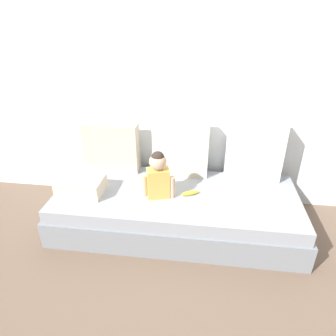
% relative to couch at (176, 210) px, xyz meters
% --- Properties ---
extents(ground_plane, '(12.00, 12.00, 0.00)m').
position_rel_couch_xyz_m(ground_plane, '(0.00, 0.00, -0.19)').
color(ground_plane, brown).
extents(back_wall, '(5.48, 0.10, 2.41)m').
position_rel_couch_xyz_m(back_wall, '(0.00, 0.60, 1.02)').
color(back_wall, silver).
rests_on(back_wall, ground).
extents(couch, '(2.28, 0.93, 0.38)m').
position_rel_couch_xyz_m(couch, '(0.00, 0.00, 0.00)').
color(couch, gray).
rests_on(couch, ground).
extents(throw_pillow_left, '(0.55, 0.16, 0.50)m').
position_rel_couch_xyz_m(throw_pillow_left, '(-0.71, 0.37, 0.44)').
color(throw_pillow_left, '#C1B29E').
rests_on(throw_pillow_left, couch).
extents(throw_pillow_center, '(0.54, 0.16, 0.57)m').
position_rel_couch_xyz_m(throw_pillow_center, '(0.00, 0.37, 0.48)').
color(throw_pillow_center, beige).
rests_on(throw_pillow_center, couch).
extents(throw_pillow_right, '(0.53, 0.16, 0.59)m').
position_rel_couch_xyz_m(throw_pillow_right, '(0.71, 0.37, 0.49)').
color(throw_pillow_right, silver).
rests_on(throw_pillow_right, couch).
extents(toddler, '(0.30, 0.17, 0.44)m').
position_rel_couch_xyz_m(toddler, '(-0.15, -0.08, 0.41)').
color(toddler, gold).
rests_on(toddler, couch).
extents(banana, '(0.17, 0.11, 0.04)m').
position_rel_couch_xyz_m(banana, '(0.13, -0.02, 0.21)').
color(banana, yellow).
rests_on(banana, couch).
extents(folded_blanket, '(0.40, 0.28, 0.15)m').
position_rel_couch_xyz_m(folded_blanket, '(-0.86, -0.12, 0.27)').
color(folded_blanket, beige).
rests_on(folded_blanket, couch).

